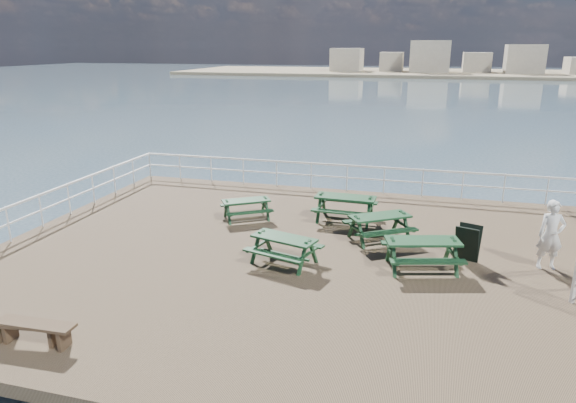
# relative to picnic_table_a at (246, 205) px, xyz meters

# --- Properties ---
(ground) EXTENTS (18.00, 14.00, 0.30)m
(ground) POSITION_rel_picnic_table_a_xyz_m (2.72, -2.48, -0.64)
(ground) COLOR brown
(ground) RESTS_ON ground
(sea_backdrop) EXTENTS (300.00, 300.00, 9.20)m
(sea_backdrop) POSITION_rel_picnic_table_a_xyz_m (15.26, 131.59, -1.00)
(sea_backdrop) COLOR #384F5E
(sea_backdrop) RESTS_ON ground
(railing) EXTENTS (17.77, 13.76, 1.10)m
(railing) POSITION_rel_picnic_table_a_xyz_m (2.65, 0.09, 0.38)
(railing) COLOR silver
(railing) RESTS_ON ground
(picnic_table_a) EXTENTS (2.02, 1.93, 0.77)m
(picnic_table_a) POSITION_rel_picnic_table_a_xyz_m (0.00, 0.00, 0.00)
(picnic_table_a) COLOR #163D1F
(picnic_table_a) RESTS_ON ground
(picnic_table_b) EXTENTS (2.03, 1.66, 0.96)m
(picnic_table_b) POSITION_rel_picnic_table_a_xyz_m (3.24, 0.72, 0.12)
(picnic_table_b) COLOR #163D1F
(picnic_table_b) RESTS_ON ground
(picnic_table_c) EXTENTS (2.32, 2.23, 0.88)m
(picnic_table_c) POSITION_rel_picnic_table_a_xyz_m (4.52, -0.77, 0.07)
(picnic_table_c) COLOR #163D1F
(picnic_table_c) RESTS_ON ground
(picnic_table_d) EXTENTS (2.06, 1.82, 0.85)m
(picnic_table_d) POSITION_rel_picnic_table_a_xyz_m (2.23, -3.20, 0.05)
(picnic_table_d) COLOR #163D1F
(picnic_table_d) RESTS_ON ground
(picnic_table_e) EXTENTS (2.24, 1.98, 0.92)m
(picnic_table_e) POSITION_rel_picnic_table_a_xyz_m (5.81, -2.61, 0.10)
(picnic_table_e) COLOR #163D1F
(picnic_table_e) RESTS_ON ground
(flat_bench_near) EXTENTS (1.64, 0.45, 0.47)m
(flat_bench_near) POSITION_rel_picnic_table_a_xyz_m (-1.40, -8.28, -0.14)
(flat_bench_near) COLOR #503E29
(flat_bench_near) RESTS_ON ground
(flat_bench_far) EXTENTS (1.52, 0.56, 0.43)m
(flat_bench_far) POSITION_rel_picnic_table_a_xyz_m (-1.62, -8.28, -0.17)
(flat_bench_far) COLOR #503E29
(flat_bench_far) RESTS_ON ground
(sandwich_board) EXTENTS (0.73, 0.64, 1.02)m
(sandwich_board) POSITION_rel_picnic_table_a_xyz_m (7.00, -1.70, 0.00)
(sandwich_board) COLOR black
(sandwich_board) RESTS_ON ground
(person) EXTENTS (0.75, 0.56, 1.86)m
(person) POSITION_rel_picnic_table_a_xyz_m (9.01, -1.67, 0.44)
(person) COLOR white
(person) RESTS_ON ground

